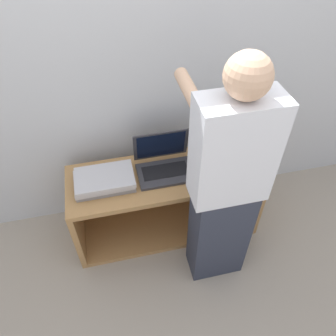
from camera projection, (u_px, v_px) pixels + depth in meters
name	position (u px, v px, depth m)	size (l,w,h in m)	color
ground_plane	(173.00, 250.00, 2.38)	(12.00, 12.00, 0.00)	#9E9384
wall_back	(153.00, 59.00, 1.93)	(8.00, 0.05, 2.40)	silver
cart	(164.00, 196.00, 2.38)	(1.29, 0.46, 0.56)	#A87A47
laptop_open	(164.00, 164.00, 2.13)	(0.36, 0.28, 0.25)	#333338
laptop_stack_left	(104.00, 180.00, 2.05)	(0.37, 0.24, 0.08)	gray
laptop_stack_right	(225.00, 156.00, 2.14)	(0.39, 0.25, 0.16)	slate
person	(226.00, 189.00, 1.77)	(0.40, 0.52, 1.55)	#2D3342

